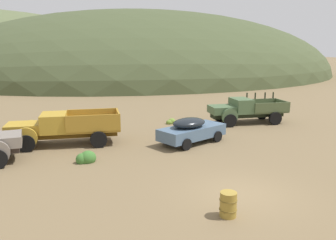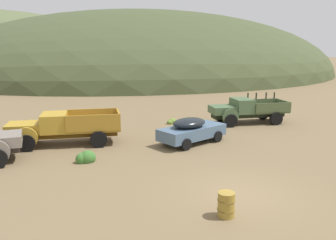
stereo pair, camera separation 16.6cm
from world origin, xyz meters
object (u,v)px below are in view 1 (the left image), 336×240
truck_mustard (57,128)px  truck_weathered_green (242,110)px  car_chalk_blue (193,129)px  oil_drum_spare (228,204)px

truck_mustard → truck_weathered_green: 13.47m
car_chalk_blue → truck_weathered_green: bearing=11.7°
truck_mustard → car_chalk_blue: bearing=171.5°
car_chalk_blue → truck_weathered_green: 6.78m
car_chalk_blue → oil_drum_spare: (-3.63, -8.68, -0.38)m
car_chalk_blue → oil_drum_spare: size_ratio=5.46×
truck_weathered_green → oil_drum_spare: 15.25m
oil_drum_spare → truck_weathered_green: bearing=50.8°
truck_mustard → oil_drum_spare: truck_mustard is taller
truck_weathered_green → truck_mustard: bearing=13.6°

